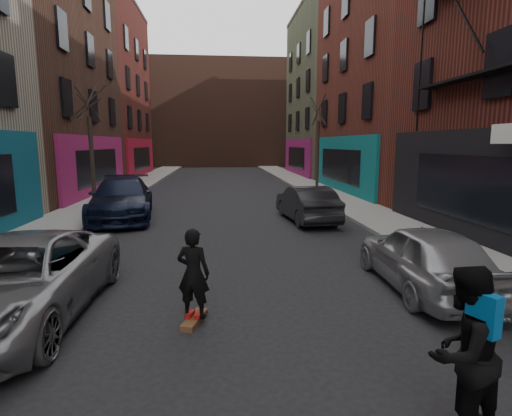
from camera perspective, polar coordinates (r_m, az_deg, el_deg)
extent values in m
cube|color=gray|center=(32.34, -16.10, 3.53)|extent=(2.50, 84.00, 0.13)
cube|color=gray|center=(32.45, 6.19, 3.85)|extent=(2.50, 84.00, 0.13)
cube|color=#47281E|center=(57.78, -5.29, 13.06)|extent=(40.00, 10.00, 14.00)
imported|color=gray|center=(8.12, -31.05, -8.85)|extent=(2.48, 5.23, 1.44)
imported|color=black|center=(17.16, -18.61, 1.28)|extent=(3.11, 6.03, 1.67)
imported|color=#9B9FA4|center=(9.14, 22.91, -6.42)|extent=(1.81, 4.20, 1.41)
imported|color=black|center=(15.89, 7.22, 0.62)|extent=(1.87, 4.40, 1.41)
cube|color=brown|center=(7.23, -8.78, -15.46)|extent=(0.44, 0.83, 0.10)
imported|color=black|center=(6.93, -8.95, -9.20)|extent=(0.65, 0.52, 1.56)
imported|color=black|center=(4.85, 27.41, -17.86)|extent=(1.10, 0.99, 1.86)
cube|color=#0B599E|center=(4.57, 29.76, -12.98)|extent=(0.24, 0.33, 0.42)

